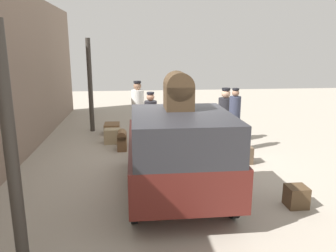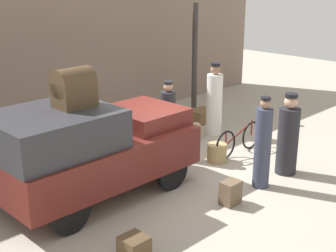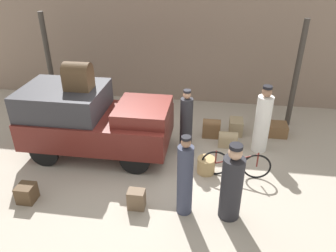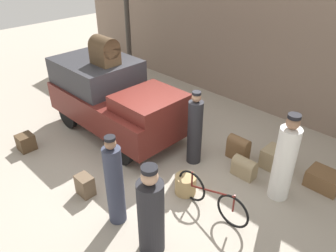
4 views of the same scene
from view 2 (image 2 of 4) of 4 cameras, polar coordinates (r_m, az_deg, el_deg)
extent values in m
plane|color=#A89E8E|center=(10.01, 0.00, -5.68)|extent=(30.00, 30.00, 0.00)
cube|color=gray|center=(12.51, -13.47, 9.41)|extent=(16.00, 0.15, 4.50)
cylinder|color=#38332D|center=(13.81, 3.28, 8.05)|extent=(0.16, 0.16, 3.26)
cylinder|color=black|center=(10.33, -6.32, -2.77)|extent=(0.75, 0.12, 0.75)
cylinder|color=black|center=(9.13, 0.52, -5.53)|extent=(0.75, 0.12, 0.75)
cylinder|color=black|center=(9.17, -17.91, -6.35)|extent=(0.75, 0.12, 0.75)
cylinder|color=black|center=(7.80, -11.92, -10.31)|extent=(0.75, 0.12, 0.75)
cube|color=#591E19|center=(8.88, -8.83, -3.71)|extent=(3.80, 1.89, 0.75)
cube|color=#2D2D33|center=(8.20, -13.86, -0.59)|extent=(2.09, 1.74, 0.68)
cube|color=#591E19|center=(9.43, -2.95, 1.28)|extent=(1.33, 1.47, 0.34)
torus|color=black|center=(11.40, 10.09, -1.11)|extent=(0.68, 0.04, 0.68)
torus|color=black|center=(10.65, 7.04, -2.34)|extent=(0.68, 0.04, 0.68)
cylinder|color=#591914|center=(10.96, 8.66, -0.88)|extent=(0.99, 0.04, 0.37)
cylinder|color=#591914|center=(10.59, 7.07, -1.45)|extent=(0.04, 0.04, 0.35)
cylinder|color=#591914|center=(11.33, 10.15, -0.20)|extent=(0.04, 0.04, 0.38)
cylinder|color=tan|center=(10.57, 5.98, -3.25)|extent=(0.44, 0.44, 0.41)
cylinder|color=#232328|center=(10.05, 14.38, -1.81)|extent=(0.44, 0.44, 1.42)
sphere|color=tan|center=(9.81, 14.76, 2.83)|extent=(0.27, 0.27, 0.27)
cylinder|color=black|center=(9.77, 14.83, 3.62)|extent=(0.26, 0.26, 0.07)
cylinder|color=#232328|center=(10.56, 0.02, 0.11)|extent=(0.34, 0.34, 1.55)
sphere|color=#936B51|center=(10.32, 0.02, 4.75)|extent=(0.21, 0.21, 0.21)
cylinder|color=black|center=(10.30, 0.02, 5.32)|extent=(0.20, 0.20, 0.06)
cylinder|color=#33384C|center=(9.27, 11.45, -2.70)|extent=(0.32, 0.32, 1.60)
sphere|color=#936B51|center=(8.99, 11.80, 2.68)|extent=(0.20, 0.20, 0.20)
cylinder|color=black|center=(8.97, 11.85, 3.32)|extent=(0.19, 0.19, 0.06)
cylinder|color=white|center=(12.19, 5.66, 2.60)|extent=(0.41, 0.41, 1.59)
sphere|color=#936B51|center=(11.97, 5.79, 6.86)|extent=(0.25, 0.25, 0.25)
cylinder|color=black|center=(11.95, 5.81, 7.47)|extent=(0.24, 0.24, 0.07)
cube|color=#4C3823|center=(7.08, -4.15, -14.75)|extent=(0.37, 0.38, 0.40)
cube|color=brown|center=(13.33, 4.10, 1.25)|extent=(0.67, 0.52, 0.37)
cube|color=#9E8966|center=(12.43, 0.91, 0.27)|extent=(0.39, 0.52, 0.46)
cube|color=brown|center=(11.74, -0.46, -0.85)|extent=(0.51, 0.27, 0.45)
cylinder|color=brown|center=(11.67, -0.46, 0.18)|extent=(0.51, 0.27, 0.27)
cube|color=#9E8966|center=(11.79, 2.75, -1.15)|extent=(0.52, 0.29, 0.31)
cylinder|color=#9E8966|center=(11.74, 2.76, -0.44)|extent=(0.52, 0.29, 0.29)
cube|color=brown|center=(8.70, 7.63, -8.06)|extent=(0.36, 0.27, 0.45)
cube|color=#4C3823|center=(8.29, -11.36, 3.80)|extent=(0.66, 0.51, 0.44)
cylinder|color=#4C3823|center=(8.24, -11.45, 5.27)|extent=(0.66, 0.51, 0.51)
camera|label=1|loc=(7.80, -55.83, 2.00)|focal=35.00mm
camera|label=3|loc=(7.78, 52.27, 18.13)|focal=35.00mm
camera|label=4|loc=(11.33, 35.68, 18.07)|focal=35.00mm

